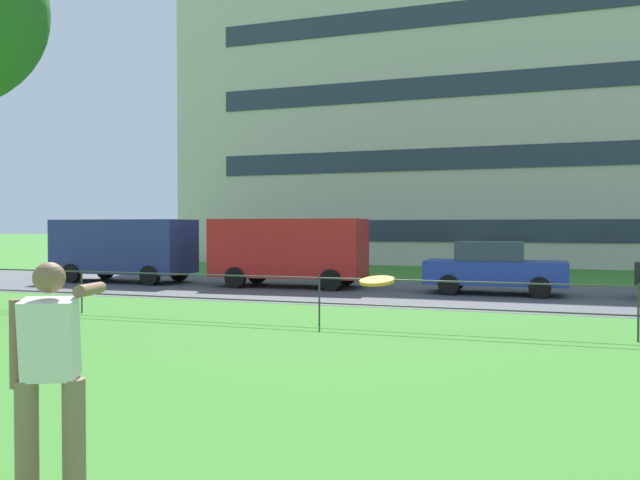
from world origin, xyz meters
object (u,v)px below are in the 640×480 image
object	(u,v)px
person_thrower	(50,374)
frisbee	(377,281)
panel_van_right	(289,248)
car_blue_far_left	(494,268)
panel_van_center	(124,247)
apartment_building_background	(538,100)

from	to	relation	value
person_thrower	frisbee	bearing A→B (deg)	28.37
panel_van_right	car_blue_far_left	bearing A→B (deg)	-1.37
person_thrower	car_blue_far_left	distance (m)	15.56
frisbee	panel_van_right	bearing A→B (deg)	113.70
person_thrower	panel_van_center	bearing A→B (deg)	124.41
panel_van_center	car_blue_far_left	size ratio (longest dim) A/B	1.24
person_thrower	car_blue_far_left	size ratio (longest dim) A/B	0.43
person_thrower	frisbee	size ratio (longest dim) A/B	5.08
frisbee	apartment_building_background	xyz separation A→B (m)	(1.69, 32.74, 7.64)
panel_van_center	apartment_building_background	size ratio (longest dim) A/B	0.13
frisbee	apartment_building_background	bearing A→B (deg)	87.04
panel_van_center	car_blue_far_left	xyz separation A→B (m)	(12.83, 0.00, -0.49)
panel_van_center	panel_van_right	xyz separation A→B (m)	(6.31, 0.16, 0.00)
person_thrower	panel_van_right	world-z (taller)	panel_van_right
panel_van_center	panel_van_right	size ratio (longest dim) A/B	0.99
panel_van_right	apartment_building_background	bearing A→B (deg)	66.36
apartment_building_background	panel_van_center	bearing A→B (deg)	-127.79
panel_van_center	apartment_building_background	distance (m)	24.69
panel_van_center	apartment_building_background	xyz separation A→B (m)	(14.33, 18.48, 7.92)
frisbee	car_blue_far_left	bearing A→B (deg)	89.24
car_blue_far_left	panel_van_center	bearing A→B (deg)	-180.00
panel_van_center	car_blue_far_left	world-z (taller)	panel_van_center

